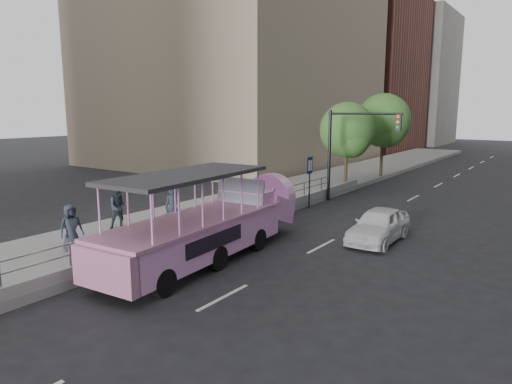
{
  "coord_description": "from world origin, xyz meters",
  "views": [
    {
      "loc": [
        8.66,
        -11.33,
        5.14
      ],
      "look_at": [
        -0.38,
        1.57,
        2.34
      ],
      "focal_mm": 32.0,
      "sensor_mm": 36.0,
      "label": 1
    }
  ],
  "objects_px": {
    "pedestrian_far": "(71,228)",
    "street_tree_near": "(348,132)",
    "parking_sign": "(310,176)",
    "street_tree_far": "(384,122)",
    "traffic_signal": "(349,141)",
    "pedestrian_mid": "(119,207)",
    "pedestrian_near": "(173,208)",
    "car": "(379,225)",
    "duck_boat": "(212,224)"
  },
  "relations": [
    {
      "from": "pedestrian_far",
      "to": "street_tree_near",
      "type": "bearing_deg",
      "value": 4.84
    },
    {
      "from": "parking_sign",
      "to": "street_tree_far",
      "type": "height_order",
      "value": "street_tree_far"
    },
    {
      "from": "traffic_signal",
      "to": "street_tree_near",
      "type": "distance_m",
      "value": 3.8
    },
    {
      "from": "pedestrian_far",
      "to": "traffic_signal",
      "type": "relative_size",
      "value": 0.32
    },
    {
      "from": "parking_sign",
      "to": "street_tree_far",
      "type": "bearing_deg",
      "value": 91.44
    },
    {
      "from": "pedestrian_mid",
      "to": "street_tree_near",
      "type": "height_order",
      "value": "street_tree_near"
    },
    {
      "from": "pedestrian_near",
      "to": "traffic_signal",
      "type": "height_order",
      "value": "traffic_signal"
    },
    {
      "from": "pedestrian_mid",
      "to": "traffic_signal",
      "type": "relative_size",
      "value": 0.35
    },
    {
      "from": "pedestrian_near",
      "to": "pedestrian_mid",
      "type": "height_order",
      "value": "pedestrian_mid"
    },
    {
      "from": "pedestrian_near",
      "to": "street_tree_near",
      "type": "relative_size",
      "value": 0.31
    },
    {
      "from": "pedestrian_near",
      "to": "car",
      "type": "bearing_deg",
      "value": -17.93
    },
    {
      "from": "car",
      "to": "pedestrian_far",
      "type": "xyz_separation_m",
      "value": [
        -8.05,
        -8.3,
        0.46
      ]
    },
    {
      "from": "pedestrian_mid",
      "to": "street_tree_far",
      "type": "relative_size",
      "value": 0.28
    },
    {
      "from": "duck_boat",
      "to": "pedestrian_mid",
      "type": "height_order",
      "value": "duck_boat"
    },
    {
      "from": "street_tree_far",
      "to": "street_tree_near",
      "type": "bearing_deg",
      "value": -91.91
    },
    {
      "from": "pedestrian_mid",
      "to": "parking_sign",
      "type": "xyz_separation_m",
      "value": [
        3.83,
        9.43,
        0.51
      ]
    },
    {
      "from": "duck_boat",
      "to": "car",
      "type": "xyz_separation_m",
      "value": [
        4.21,
        5.25,
        -0.5
      ]
    },
    {
      "from": "car",
      "to": "pedestrian_mid",
      "type": "bearing_deg",
      "value": -150.19
    },
    {
      "from": "pedestrian_near",
      "to": "parking_sign",
      "type": "height_order",
      "value": "parking_sign"
    },
    {
      "from": "pedestrian_far",
      "to": "street_tree_far",
      "type": "distance_m",
      "value": 24.65
    },
    {
      "from": "pedestrian_mid",
      "to": "parking_sign",
      "type": "distance_m",
      "value": 10.19
    },
    {
      "from": "duck_boat",
      "to": "pedestrian_mid",
      "type": "distance_m",
      "value": 4.97
    },
    {
      "from": "pedestrian_mid",
      "to": "duck_boat",
      "type": "bearing_deg",
      "value": -61.15
    },
    {
      "from": "duck_boat",
      "to": "street_tree_near",
      "type": "height_order",
      "value": "street_tree_near"
    },
    {
      "from": "pedestrian_far",
      "to": "street_tree_far",
      "type": "relative_size",
      "value": 0.26
    },
    {
      "from": "duck_boat",
      "to": "street_tree_near",
      "type": "distance_m",
      "value": 15.59
    },
    {
      "from": "pedestrian_near",
      "to": "pedestrian_mid",
      "type": "xyz_separation_m",
      "value": [
        -1.82,
        -1.27,
        0.04
      ]
    },
    {
      "from": "pedestrian_far",
      "to": "traffic_signal",
      "type": "bearing_deg",
      "value": -2.61
    },
    {
      "from": "traffic_signal",
      "to": "street_tree_near",
      "type": "xyz_separation_m",
      "value": [
        -1.6,
        3.43,
        0.32
      ]
    },
    {
      "from": "duck_boat",
      "to": "pedestrian_mid",
      "type": "xyz_separation_m",
      "value": [
        -4.97,
        -0.08,
        0.05
      ]
    },
    {
      "from": "street_tree_far",
      "to": "car",
      "type": "bearing_deg",
      "value": -70.58
    },
    {
      "from": "pedestrian_far",
      "to": "traffic_signal",
      "type": "distance_m",
      "value": 15.55
    },
    {
      "from": "parking_sign",
      "to": "street_tree_far",
      "type": "relative_size",
      "value": 0.43
    },
    {
      "from": "car",
      "to": "street_tree_far",
      "type": "xyz_separation_m",
      "value": [
        -5.65,
        16.03,
        3.63
      ]
    },
    {
      "from": "pedestrian_far",
      "to": "pedestrian_mid",
      "type": "bearing_deg",
      "value": 32.52
    },
    {
      "from": "pedestrian_near",
      "to": "parking_sign",
      "type": "relative_size",
      "value": 0.64
    },
    {
      "from": "duck_boat",
      "to": "pedestrian_near",
      "type": "relative_size",
      "value": 5.49
    },
    {
      "from": "duck_boat",
      "to": "traffic_signal",
      "type": "distance_m",
      "value": 12.07
    },
    {
      "from": "pedestrian_far",
      "to": "car",
      "type": "bearing_deg",
      "value": -32.45
    },
    {
      "from": "duck_boat",
      "to": "pedestrian_near",
      "type": "bearing_deg",
      "value": 159.26
    },
    {
      "from": "street_tree_near",
      "to": "car",
      "type": "bearing_deg",
      "value": -59.74
    },
    {
      "from": "car",
      "to": "pedestrian_far",
      "type": "bearing_deg",
      "value": -134.46
    },
    {
      "from": "duck_boat",
      "to": "pedestrian_far",
      "type": "height_order",
      "value": "duck_boat"
    },
    {
      "from": "car",
      "to": "pedestrian_mid",
      "type": "xyz_separation_m",
      "value": [
        -9.18,
        -5.33,
        0.54
      ]
    },
    {
      "from": "duck_boat",
      "to": "street_tree_far",
      "type": "relative_size",
      "value": 1.49
    },
    {
      "from": "pedestrian_near",
      "to": "pedestrian_far",
      "type": "relative_size",
      "value": 1.06
    },
    {
      "from": "pedestrian_near",
      "to": "traffic_signal",
      "type": "bearing_deg",
      "value": 26.96
    },
    {
      "from": "pedestrian_near",
      "to": "street_tree_far",
      "type": "height_order",
      "value": "street_tree_far"
    },
    {
      "from": "street_tree_far",
      "to": "duck_boat",
      "type": "bearing_deg",
      "value": -86.12
    },
    {
      "from": "pedestrian_far",
      "to": "parking_sign",
      "type": "bearing_deg",
      "value": -0.59
    }
  ]
}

